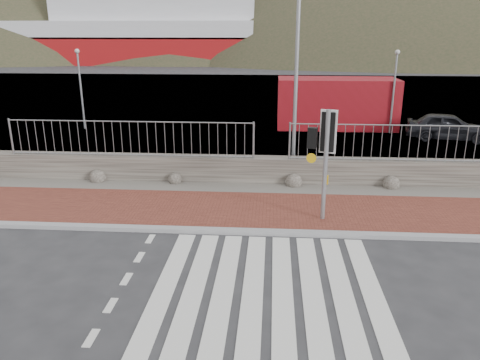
# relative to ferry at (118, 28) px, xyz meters

# --- Properties ---
(ground) EXTENTS (220.00, 220.00, 0.00)m
(ground) POSITION_rel_ferry_xyz_m (24.65, -67.90, -5.36)
(ground) COLOR #28282B
(ground) RESTS_ON ground
(sidewalk_far) EXTENTS (40.00, 3.00, 0.08)m
(sidewalk_far) POSITION_rel_ferry_xyz_m (24.65, -63.40, -5.32)
(sidewalk_far) COLOR brown
(sidewalk_far) RESTS_ON ground
(kerb_far) EXTENTS (40.00, 0.25, 0.12)m
(kerb_far) POSITION_rel_ferry_xyz_m (24.65, -64.90, -5.31)
(kerb_far) COLOR gray
(kerb_far) RESTS_ON ground
(zebra_crossing) EXTENTS (4.62, 5.60, 0.01)m
(zebra_crossing) POSITION_rel_ferry_xyz_m (24.65, -67.90, -5.36)
(zebra_crossing) COLOR silver
(zebra_crossing) RESTS_ON ground
(gravel_strip) EXTENTS (40.00, 1.50, 0.06)m
(gravel_strip) POSITION_rel_ferry_xyz_m (24.65, -61.40, -5.33)
(gravel_strip) COLOR #59544C
(gravel_strip) RESTS_ON ground
(stone_wall) EXTENTS (40.00, 0.60, 0.90)m
(stone_wall) POSITION_rel_ferry_xyz_m (24.65, -60.60, -4.91)
(stone_wall) COLOR #423C36
(stone_wall) RESTS_ON ground
(railing) EXTENTS (18.07, 0.07, 1.22)m
(railing) POSITION_rel_ferry_xyz_m (24.65, -60.75, -3.54)
(railing) COLOR gray
(railing) RESTS_ON stone_wall
(quay) EXTENTS (120.00, 40.00, 0.50)m
(quay) POSITION_rel_ferry_xyz_m (24.65, -40.00, -5.36)
(quay) COLOR #4C4C4F
(quay) RESTS_ON ground
(water) EXTENTS (220.00, 50.00, 0.05)m
(water) POSITION_rel_ferry_xyz_m (24.65, -5.00, -5.36)
(water) COLOR #3F4C54
(water) RESTS_ON ground
(ferry) EXTENTS (50.00, 16.00, 20.00)m
(ferry) POSITION_rel_ferry_xyz_m (0.00, 0.00, 0.00)
(ferry) COLOR maroon
(ferry) RESTS_ON ground
(hills_backdrop) EXTENTS (254.00, 90.00, 100.00)m
(hills_backdrop) POSITION_rel_ferry_xyz_m (31.40, 20.00, -28.42)
(hills_backdrop) COLOR #2B321E
(hills_backdrop) RESTS_ON ground
(traffic_signal_far) EXTENTS (0.76, 0.40, 3.09)m
(traffic_signal_far) POSITION_rel_ferry_xyz_m (26.06, -63.90, -3.12)
(traffic_signal_far) COLOR gray
(traffic_signal_far) RESTS_ON ground
(streetlight) EXTENTS (1.60, 0.24, 7.54)m
(streetlight) POSITION_rel_ferry_xyz_m (25.56, -59.81, -1.12)
(streetlight) COLOR gray
(streetlight) RESTS_ON ground
(shipping_container) EXTENTS (6.24, 2.60, 2.60)m
(shipping_container) POSITION_rel_ferry_xyz_m (28.05, -50.62, -4.06)
(shipping_container) COLOR maroon
(shipping_container) RESTS_ON ground
(car_a) EXTENTS (4.00, 2.22, 1.29)m
(car_a) POSITION_rel_ferry_xyz_m (33.02, -53.37, -4.72)
(car_a) COLOR black
(car_a) RESTS_ON ground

